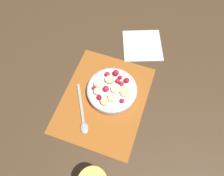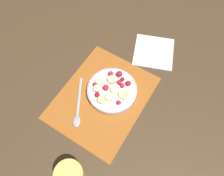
{
  "view_description": "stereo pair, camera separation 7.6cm",
  "coord_description": "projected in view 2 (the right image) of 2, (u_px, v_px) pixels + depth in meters",
  "views": [
    {
      "loc": [
        -0.29,
        -0.13,
        0.72
      ],
      "look_at": [
        0.04,
        -0.02,
        0.04
      ],
      "focal_mm": 35.0,
      "sensor_mm": 36.0,
      "label": 1
    },
    {
      "loc": [
        -0.26,
        -0.2,
        0.72
      ],
      "look_at": [
        0.04,
        -0.02,
        0.04
      ],
      "focal_mm": 35.0,
      "sensor_mm": 36.0,
      "label": 2
    }
  ],
  "objects": [
    {
      "name": "fruit_bowl",
      "position": [
        112.0,
        90.0,
        0.78
      ],
      "size": [
        0.18,
        0.18,
        0.05
      ],
      "color": "silver",
      "rests_on": "placemat"
    },
    {
      "name": "spoon",
      "position": [
        78.0,
        111.0,
        0.75
      ],
      "size": [
        0.17,
        0.11,
        0.01
      ],
      "rotation": [
        0.0,
        0.0,
        3.67
      ],
      "color": "#B2B2B7",
      "rests_on": "placemat"
    },
    {
      "name": "napkin",
      "position": [
        154.0,
        52.0,
        0.87
      ],
      "size": [
        0.2,
        0.2,
        0.01
      ],
      "color": "white",
      "rests_on": "ground_plane"
    },
    {
      "name": "drinking_glass",
      "position": [
        71.0,
        176.0,
        0.62
      ],
      "size": [
        0.08,
        0.08,
        0.1
      ],
      "color": "#F4CC66",
      "rests_on": "ground_plane"
    },
    {
      "name": "placemat",
      "position": [
        103.0,
        97.0,
        0.78
      ],
      "size": [
        0.36,
        0.29,
        0.01
      ],
      "color": "#B26023",
      "rests_on": "ground_plane"
    },
    {
      "name": "ground_plane",
      "position": [
        103.0,
        98.0,
        0.79
      ],
      "size": [
        3.0,
        3.0,
        0.0
      ],
      "primitive_type": "plane",
      "color": "#4C3823"
    }
  ]
}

